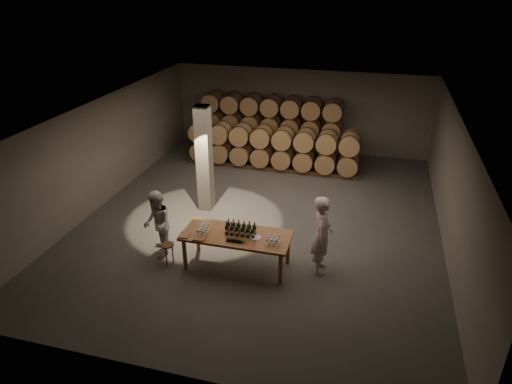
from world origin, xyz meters
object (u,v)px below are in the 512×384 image
(tasting_table, at_px, (236,238))
(stool, at_px, (168,248))
(notebook_near, at_px, (199,238))
(bottle_cluster, at_px, (241,230))
(person_man, at_px, (322,235))
(person_woman, at_px, (157,224))
(plate, at_px, (256,238))

(tasting_table, distance_m, stool, 1.74)
(notebook_near, distance_m, stool, 1.02)
(notebook_near, bearing_deg, tasting_table, 23.10)
(notebook_near, bearing_deg, bottle_cluster, 22.27)
(person_man, bearing_deg, tasting_table, 95.32)
(notebook_near, bearing_deg, stool, 168.02)
(tasting_table, xyz_separation_m, person_woman, (-2.07, 0.01, 0.07))
(notebook_near, xyz_separation_m, person_woman, (-1.29, 0.43, -0.04))
(stool, bearing_deg, notebook_near, -6.98)
(plate, bearing_deg, notebook_near, -162.82)
(plate, relative_size, person_woman, 0.15)
(bottle_cluster, relative_size, person_woman, 0.42)
(tasting_table, relative_size, stool, 4.81)
(bottle_cluster, bearing_deg, notebook_near, -152.73)
(plate, relative_size, stool, 0.47)
(tasting_table, relative_size, person_man, 1.31)
(plate, height_order, person_woman, person_woman)
(bottle_cluster, height_order, plate, bottle_cluster)
(plate, distance_m, stool, 2.24)
(plate, bearing_deg, person_man, 14.23)
(bottle_cluster, xyz_separation_m, plate, (0.39, -0.06, -0.12))
(person_woman, bearing_deg, person_man, 65.03)
(bottle_cluster, distance_m, person_man, 1.92)
(bottle_cluster, height_order, person_woman, person_woman)
(person_woman, bearing_deg, notebook_near, 41.58)
(tasting_table, relative_size, notebook_near, 9.64)
(bottle_cluster, bearing_deg, person_woman, -179.45)
(bottle_cluster, xyz_separation_m, person_woman, (-2.17, -0.02, -0.15))
(bottle_cluster, relative_size, stool, 1.36)
(tasting_table, bearing_deg, person_woman, 179.59)
(tasting_table, relative_size, plate, 10.22)
(tasting_table, height_order, bottle_cluster, bottle_cluster)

